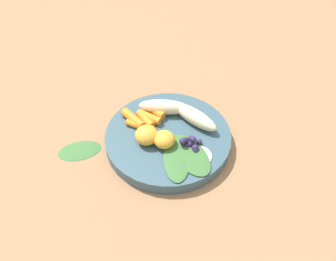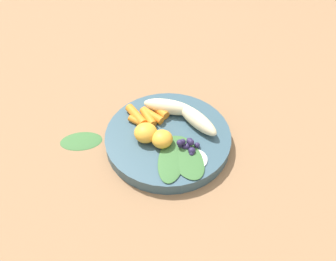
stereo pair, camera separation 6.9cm
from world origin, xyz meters
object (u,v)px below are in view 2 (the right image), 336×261
(bowl, at_px, (168,138))
(kale_leaf_stray, at_px, (81,141))
(banana_peeled_left, at_px, (170,107))
(banana_peeled_right, at_px, (197,120))
(orange_segment_near, at_px, (162,139))

(bowl, relative_size, kale_leaf_stray, 2.92)
(banana_peeled_left, height_order, kale_leaf_stray, banana_peeled_left)
(banana_peeled_right, bearing_deg, banana_peeled_left, 15.43)
(bowl, xyz_separation_m, kale_leaf_stray, (0.19, 0.00, -0.01))
(kale_leaf_stray, bearing_deg, banana_peeled_right, 179.78)
(bowl, distance_m, banana_peeled_left, 0.07)
(banana_peeled_left, xyz_separation_m, kale_leaf_stray, (0.19, 0.07, -0.04))
(bowl, height_order, orange_segment_near, orange_segment_near)
(banana_peeled_right, relative_size, orange_segment_near, 2.61)
(kale_leaf_stray, bearing_deg, bowl, 173.89)
(bowl, xyz_separation_m, orange_segment_near, (0.01, 0.03, 0.03))
(bowl, height_order, kale_leaf_stray, bowl)
(banana_peeled_right, height_order, kale_leaf_stray, banana_peeled_right)
(banana_peeled_left, xyz_separation_m, orange_segment_near, (0.02, 0.10, -0.00))
(banana_peeled_right, bearing_deg, kale_leaf_stray, 56.63)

